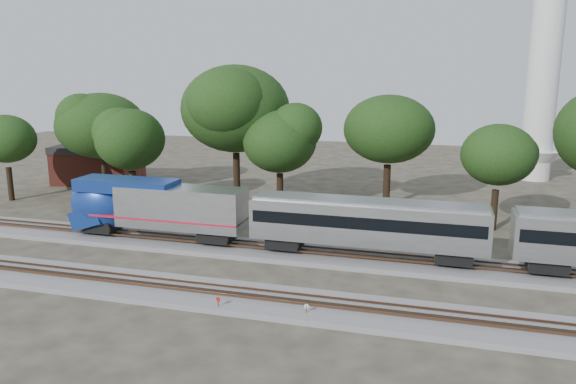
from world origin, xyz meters
name	(u,v)px	position (x,y,z in m)	size (l,w,h in m)	color
ground	(228,276)	(0.00, 0.00, 0.00)	(160.00, 160.00, 0.00)	#383328
track_far	(254,249)	(0.00, 6.00, 0.21)	(160.00, 5.00, 0.73)	slate
track_near	(206,294)	(0.00, -4.00, 0.21)	(160.00, 5.00, 0.73)	slate
switch_stand_red	(218,302)	(1.77, -6.07, 0.67)	(0.33, 0.13, 1.05)	#512D19
switch_stand_white	(306,309)	(7.42, -5.40, 0.62)	(0.30, 0.11, 0.97)	#512D19
switch_lever	(281,313)	(5.72, -5.34, 0.15)	(0.50, 0.30, 0.30)	#512D19
brick_building	(98,163)	(-30.28, 28.43, 2.58)	(11.54, 8.85, 5.12)	maroon
tree_0	(5,139)	(-33.92, 16.17, 7.27)	(7.42, 7.42, 10.46)	black
tree_1	(101,126)	(-25.62, 22.82, 8.38)	(8.54, 8.54, 12.03)	black
tree_2	(130,140)	(-18.03, 16.88, 7.67)	(7.82, 7.82, 11.02)	black
tree_3	(235,109)	(-7.73, 22.12, 10.84)	(11.02, 11.02, 15.54)	black
tree_4	(280,141)	(-1.96, 20.13, 7.62)	(7.76, 7.76, 10.95)	black
tree_5	(389,129)	(8.97, 25.68, 8.67)	(8.83, 8.83, 12.45)	black
tree_6	(498,155)	(19.97, 18.57, 7.32)	(7.46, 7.46, 10.51)	black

